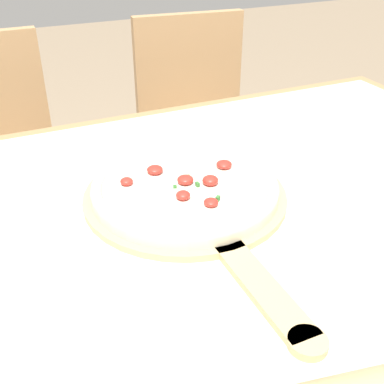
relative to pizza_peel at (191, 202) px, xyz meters
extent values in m
cube|color=#A87F51|center=(0.03, -0.04, -0.03)|extent=(1.49, 1.00, 0.03)
cylinder|color=#A87F51|center=(0.72, 0.40, -0.39)|extent=(0.06, 0.06, 0.70)
cube|color=silver|center=(0.03, -0.04, -0.01)|extent=(1.41, 0.92, 0.00)
cylinder|color=tan|center=(0.00, 0.02, 0.00)|extent=(0.36, 0.36, 0.01)
cube|color=tan|center=(0.00, -0.24, 0.00)|extent=(0.04, 0.21, 0.01)
cylinder|color=tan|center=(0.00, -0.34, 0.00)|extent=(0.05, 0.05, 0.01)
cylinder|color=beige|center=(0.00, 0.02, 0.01)|extent=(0.33, 0.33, 0.02)
torus|color=beige|center=(0.00, 0.02, 0.02)|extent=(0.33, 0.33, 0.02)
cylinder|color=white|center=(0.00, 0.02, 0.02)|extent=(0.29, 0.29, 0.00)
ellipsoid|color=red|center=(0.04, 0.00, 0.03)|extent=(0.03, 0.03, 0.02)
ellipsoid|color=red|center=(0.01, -0.06, 0.03)|extent=(0.02, 0.02, 0.01)
ellipsoid|color=red|center=(-0.03, 0.08, 0.03)|extent=(0.03, 0.03, 0.01)
ellipsoid|color=red|center=(0.00, 0.02, 0.03)|extent=(0.03, 0.03, 0.01)
ellipsoid|color=red|center=(-0.02, -0.02, 0.03)|extent=(0.02, 0.02, 0.01)
ellipsoid|color=red|center=(0.09, 0.05, 0.03)|extent=(0.03, 0.03, 0.01)
ellipsoid|color=red|center=(-0.09, 0.06, 0.03)|extent=(0.02, 0.02, 0.01)
cube|color=#387533|center=(0.01, 0.03, 0.03)|extent=(0.01, 0.01, 0.01)
cube|color=#387533|center=(-0.02, 0.02, 0.03)|extent=(0.01, 0.01, 0.01)
cube|color=#387533|center=(0.03, -0.05, 0.03)|extent=(0.01, 0.01, 0.01)
cube|color=#387533|center=(0.00, 0.03, 0.03)|extent=(0.01, 0.01, 0.01)
cube|color=#387533|center=(0.02, 0.01, 0.03)|extent=(0.01, 0.01, 0.01)
cube|color=tan|center=(-0.30, 0.68, -0.32)|extent=(0.41, 0.41, 0.02)
cylinder|color=tan|center=(-0.14, 0.52, -0.53)|extent=(0.04, 0.04, 0.41)
cylinder|color=tan|center=(-0.14, 0.84, -0.53)|extent=(0.04, 0.04, 0.41)
cube|color=tan|center=(0.36, 0.68, -0.32)|extent=(0.44, 0.44, 0.02)
cube|color=tan|center=(0.38, 0.86, -0.09)|extent=(0.38, 0.07, 0.44)
cylinder|color=tan|center=(0.19, 0.54, -0.53)|extent=(0.04, 0.04, 0.41)
cylinder|color=tan|center=(0.50, 0.51, -0.53)|extent=(0.04, 0.04, 0.41)
cylinder|color=tan|center=(0.22, 0.86, -0.53)|extent=(0.04, 0.04, 0.41)
cylinder|color=tan|center=(0.54, 0.82, -0.53)|extent=(0.04, 0.04, 0.41)
camera|label=1|loc=(-0.29, -0.64, 0.45)|focal=45.00mm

